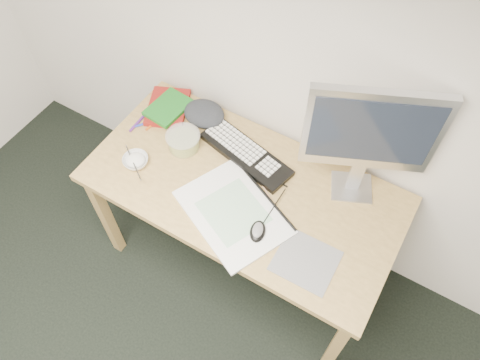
% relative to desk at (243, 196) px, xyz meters
% --- Properties ---
extents(desk, '(1.40, 0.70, 0.75)m').
position_rel_desk_xyz_m(desk, '(0.00, 0.00, 0.00)').
color(desk, tan).
rests_on(desk, ground).
extents(mousepad, '(0.24, 0.22, 0.00)m').
position_rel_desk_xyz_m(mousepad, '(0.40, -0.18, 0.08)').
color(mousepad, gray).
rests_on(mousepad, desk).
extents(sketchpad, '(0.56, 0.50, 0.01)m').
position_rel_desk_xyz_m(sketchpad, '(0.03, -0.14, 0.09)').
color(sketchpad, silver).
rests_on(sketchpad, desk).
extents(keyboard, '(0.49, 0.25, 0.03)m').
position_rel_desk_xyz_m(keyboard, '(-0.07, 0.15, 0.10)').
color(keyboard, black).
rests_on(keyboard, desk).
extents(monitor, '(0.48, 0.24, 0.59)m').
position_rel_desk_xyz_m(monitor, '(0.41, 0.24, 0.45)').
color(monitor, silver).
rests_on(monitor, desk).
extents(mouse, '(0.09, 0.12, 0.03)m').
position_rel_desk_xyz_m(mouse, '(0.17, -0.17, 0.11)').
color(mouse, black).
rests_on(mouse, sketchpad).
extents(rice_bowl, '(0.14, 0.14, 0.04)m').
position_rel_desk_xyz_m(rice_bowl, '(-0.48, -0.14, 0.10)').
color(rice_bowl, silver).
rests_on(rice_bowl, desk).
extents(chopsticks, '(0.18, 0.13, 0.02)m').
position_rel_desk_xyz_m(chopsticks, '(-0.47, -0.16, 0.12)').
color(chopsticks, silver).
rests_on(chopsticks, rice_bowl).
extents(fruit_tub, '(0.20, 0.20, 0.08)m').
position_rel_desk_xyz_m(fruit_tub, '(-0.35, 0.05, 0.12)').
color(fruit_tub, gold).
rests_on(fruit_tub, desk).
extents(book_red, '(0.27, 0.31, 0.03)m').
position_rel_desk_xyz_m(book_red, '(-0.56, 0.21, 0.09)').
color(book_red, maroon).
rests_on(book_red, desk).
extents(book_green, '(0.18, 0.23, 0.02)m').
position_rel_desk_xyz_m(book_green, '(-0.54, 0.19, 0.12)').
color(book_green, '#1B6D1F').
rests_on(book_green, book_red).
extents(cloth_lump, '(0.18, 0.16, 0.07)m').
position_rel_desk_xyz_m(cloth_lump, '(-0.36, 0.25, 0.12)').
color(cloth_lump, '#23262A').
rests_on(cloth_lump, desk).
extents(pencil_pink, '(0.18, 0.08, 0.01)m').
position_rel_desk_xyz_m(pencil_pink, '(0.03, 0.01, 0.09)').
color(pencil_pink, '#DA6D89').
rests_on(pencil_pink, desk).
extents(pencil_tan, '(0.17, 0.12, 0.01)m').
position_rel_desk_xyz_m(pencil_tan, '(0.06, 0.06, 0.09)').
color(pencil_tan, tan).
rests_on(pencil_tan, desk).
extents(pencil_black, '(0.18, 0.02, 0.01)m').
position_rel_desk_xyz_m(pencil_black, '(0.08, 0.10, 0.09)').
color(pencil_black, black).
rests_on(pencil_black, desk).
extents(marker_blue, '(0.08, 0.10, 0.01)m').
position_rel_desk_xyz_m(marker_blue, '(-0.60, 0.06, 0.09)').
color(marker_blue, '#2135B3').
rests_on(marker_blue, desk).
extents(marker_orange, '(0.03, 0.12, 0.01)m').
position_rel_desk_xyz_m(marker_orange, '(-0.55, 0.10, 0.09)').
color(marker_orange, '#CF5A18').
rests_on(marker_orange, desk).
extents(marker_purple, '(0.02, 0.14, 0.01)m').
position_rel_desk_xyz_m(marker_purple, '(-0.63, 0.06, 0.09)').
color(marker_purple, '#592380').
rests_on(marker_purple, desk).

